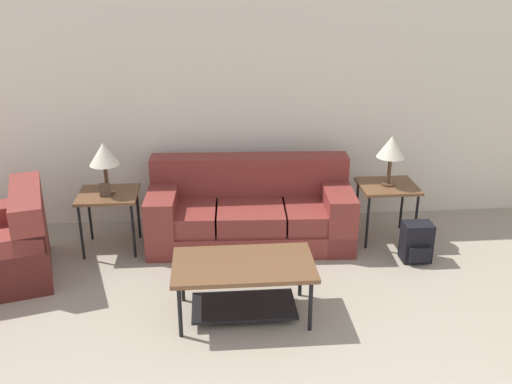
{
  "coord_description": "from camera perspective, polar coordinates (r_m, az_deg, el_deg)",
  "views": [
    {
      "loc": [
        -0.68,
        -1.23,
        2.62
      ],
      "look_at": [
        -0.31,
        3.3,
        0.8
      ],
      "focal_mm": 40.0,
      "sensor_mm": 36.0,
      "label": 1
    }
  ],
  "objects": [
    {
      "name": "picture_frame",
      "position": [
        5.54,
        -14.87,
        0.2
      ],
      "size": [
        0.1,
        0.04,
        0.13
      ],
      "color": "#4C3828",
      "rests_on": "side_table_left"
    },
    {
      "name": "side_table_left",
      "position": [
        5.65,
        -14.55,
        -0.68
      ],
      "size": [
        0.56,
        0.51,
        0.58
      ],
      "color": "brown",
      "rests_on": "ground_plane"
    },
    {
      "name": "table_lamp_left",
      "position": [
        5.51,
        -14.98,
        3.57
      ],
      "size": [
        0.28,
        0.28,
        0.5
      ],
      "color": "#472D1E",
      "rests_on": "side_table_left"
    },
    {
      "name": "couch",
      "position": [
        5.73,
        -0.57,
        -2.08
      ],
      "size": [
        2.04,
        0.93,
        0.82
      ],
      "color": "maroon",
      "rests_on": "ground_plane"
    },
    {
      "name": "side_table_right",
      "position": [
        5.83,
        13.01,
        0.17
      ],
      "size": [
        0.56,
        0.51,
        0.58
      ],
      "color": "brown",
      "rests_on": "ground_plane"
    },
    {
      "name": "backpack",
      "position": [
        5.6,
        15.76,
        -4.88
      ],
      "size": [
        0.27,
        0.27,
        0.38
      ],
      "color": "black",
      "rests_on": "ground_plane"
    },
    {
      "name": "table_lamp_right",
      "position": [
        5.69,
        13.38,
        4.31
      ],
      "size": [
        0.28,
        0.28,
        0.5
      ],
      "color": "#472D1E",
      "rests_on": "side_table_right"
    },
    {
      "name": "coffee_table",
      "position": [
        4.51,
        -1.25,
        -8.47
      ],
      "size": [
        1.1,
        0.62,
        0.47
      ],
      "color": "brown",
      "rests_on": "ground_plane"
    },
    {
      "name": "wall_back",
      "position": [
        6.01,
        1.92,
        9.09
      ],
      "size": [
        9.07,
        0.06,
        2.6
      ],
      "color": "silver",
      "rests_on": "ground_plane"
    }
  ]
}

